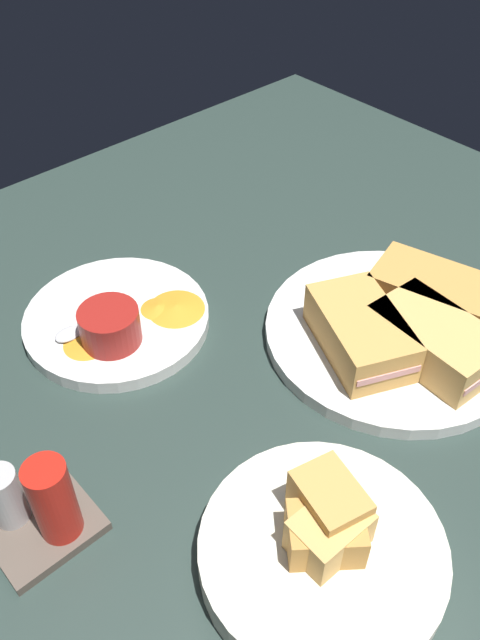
{
  "coord_description": "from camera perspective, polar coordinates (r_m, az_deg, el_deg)",
  "views": [
    {
      "loc": [
        -31.79,
        38.16,
        52.42
      ],
      "look_at": [
        7.51,
        2.6,
        3.0
      ],
      "focal_mm": 36.89,
      "sensor_mm": 36.0,
      "label": 1
    }
  ],
  "objects": [
    {
      "name": "ramekin_dark_sauce",
      "position": [
        0.78,
        17.15,
        1.92
      ],
      "size": [
        6.85,
        6.85,
        3.84
      ],
      "color": "#0C144C",
      "rests_on": "plate_sandwich_main"
    },
    {
      "name": "condiment_caddy",
      "position": [
        0.6,
        -17.17,
        -15.16
      ],
      "size": [
        9.0,
        9.0,
        9.5
      ],
      "color": "brown",
      "rests_on": "ground_plane"
    },
    {
      "name": "spoon_by_dark_ramekin",
      "position": [
        0.76,
        13.63,
        -0.11
      ],
      "size": [
        4.51,
        9.82,
        0.8
      ],
      "color": "silver",
      "rests_on": "plate_sandwich_main"
    },
    {
      "name": "spoon_by_gravy_ramekin",
      "position": [
        0.75,
        -13.76,
        -0.78
      ],
      "size": [
        2.42,
        9.93,
        0.8
      ],
      "color": "silver",
      "rests_on": "plate_chips_companion"
    },
    {
      "name": "sandwich_half_extra",
      "position": [
        0.77,
        16.21,
        2.25
      ],
      "size": [
        14.66,
        10.85,
        4.8
      ],
      "color": "#C68C42",
      "rests_on": "plate_sandwich_main"
    },
    {
      "name": "plantain_chip_scatter",
      "position": [
        0.75,
        -8.13,
        0.24
      ],
      "size": [
        10.29,
        19.04,
        0.6
      ],
      "color": "orange",
      "rests_on": "plate_chips_companion"
    },
    {
      "name": "ground_plane",
      "position": [
        0.73,
        5.47,
        -4.61
      ],
      "size": [
        110.0,
        110.0,
        3.0
      ],
      "primitive_type": "cube",
      "color": "#283833"
    },
    {
      "name": "sandwich_half_near",
      "position": [
        0.71,
        10.39,
        -1.05
      ],
      "size": [
        14.98,
        12.28,
        4.8
      ],
      "color": "tan",
      "rests_on": "plate_sandwich_main"
    },
    {
      "name": "plate_sandwich_main",
      "position": [
        0.76,
        13.05,
        -1.11
      ],
      "size": [
        28.62,
        28.62,
        1.6
      ],
      "primitive_type": "cylinder",
      "color": "silver",
      "rests_on": "ground_plane"
    },
    {
      "name": "plate_chips_companion",
      "position": [
        0.77,
        -10.62,
        0.06
      ],
      "size": [
        21.22,
        21.22,
        1.6
      ],
      "primitive_type": "cylinder",
      "color": "silver",
      "rests_on": "ground_plane"
    },
    {
      "name": "sandwich_half_far",
      "position": [
        0.72,
        16.5,
        -1.71
      ],
      "size": [
        13.74,
        8.55,
        4.8
      ],
      "color": "tan",
      "rests_on": "plate_sandwich_main"
    },
    {
      "name": "ramekin_light_gravy",
      "position": [
        0.72,
        -11.23,
        -0.43
      ],
      "size": [
        6.61,
        6.61,
        4.12
      ],
      "color": "maroon",
      "rests_on": "plate_chips_companion"
    },
    {
      "name": "bread_basket_rear",
      "position": [
        0.57,
        7.2,
        -18.98
      ],
      "size": [
        20.39,
        20.39,
        7.75
      ],
      "color": "silver",
      "rests_on": "ground_plane"
    }
  ]
}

